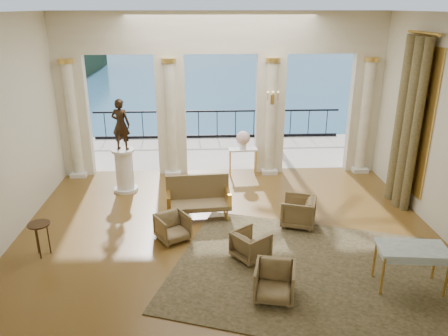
{
  "coord_description": "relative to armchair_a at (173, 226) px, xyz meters",
  "views": [
    {
      "loc": [
        -0.49,
        -8.26,
        4.6
      ],
      "look_at": [
        -0.07,
        0.6,
        1.31
      ],
      "focal_mm": 35.0,
      "sensor_mm": 36.0,
      "label": 1
    }
  ],
  "objects": [
    {
      "name": "floor",
      "position": [
        1.18,
        0.14,
        -0.31
      ],
      "size": [
        9.0,
        9.0,
        0.0
      ],
      "primitive_type": "plane",
      "color": "#4E2F0E",
      "rests_on": "ground"
    },
    {
      "name": "room_walls",
      "position": [
        1.18,
        -0.98,
        2.57
      ],
      "size": [
        9.0,
        9.0,
        9.0
      ],
      "color": "beige",
      "rests_on": "ground"
    },
    {
      "name": "arcade",
      "position": [
        1.18,
        3.96,
        2.27
      ],
      "size": [
        9.0,
        0.56,
        4.5
      ],
      "color": "beige",
      "rests_on": "ground"
    },
    {
      "name": "terrace",
      "position": [
        1.18,
        5.94,
        -0.36
      ],
      "size": [
        10.0,
        3.6,
        0.1
      ],
      "primitive_type": "cube",
      "color": "beige",
      "rests_on": "ground"
    },
    {
      "name": "balustrade",
      "position": [
        1.18,
        7.54,
        0.1
      ],
      "size": [
        9.0,
        0.06,
        1.03
      ],
      "color": "black",
      "rests_on": "terrace"
    },
    {
      "name": "palm_tree",
      "position": [
        3.18,
        6.74,
        3.78
      ],
      "size": [
        2.0,
        2.0,
        4.5
      ],
      "color": "#4C3823",
      "rests_on": "terrace"
    },
    {
      "name": "headland",
      "position": [
        -28.82,
        70.14,
        -3.31
      ],
      "size": [
        22.0,
        18.0,
        6.0
      ],
      "primitive_type": "cube",
      "color": "black",
      "rests_on": "sea"
    },
    {
      "name": "sea",
      "position": [
        1.18,
        60.14,
        -6.31
      ],
      "size": [
        160.0,
        160.0,
        0.0
      ],
      "primitive_type": "plane",
      "color": "#245F87",
      "rests_on": "ground"
    },
    {
      "name": "curtain",
      "position": [
        5.46,
        1.64,
        1.71
      ],
      "size": [
        0.33,
        1.4,
        4.09
      ],
      "color": "#484124",
      "rests_on": "ground"
    },
    {
      "name": "window_frame",
      "position": [
        5.65,
        1.64,
        1.79
      ],
      "size": [
        0.04,
        1.6,
        3.4
      ],
      "primitive_type": "cube",
      "color": "gold",
      "rests_on": "room_walls"
    },
    {
      "name": "wall_sconce",
      "position": [
        2.58,
        3.65,
        1.92
      ],
      "size": [
        0.3,
        0.11,
        0.33
      ],
      "color": "gold",
      "rests_on": "arcade"
    },
    {
      "name": "rug",
      "position": [
        2.58,
        -1.34,
        -0.3
      ],
      "size": [
        5.85,
        5.16,
        0.02
      ],
      "primitive_type": "cube",
      "rotation": [
        0.0,
        0.0,
        -0.32
      ],
      "color": "#292E16",
      "rests_on": "ground"
    },
    {
      "name": "armchair_a",
      "position": [
        0.0,
        0.0,
        0.0
      ],
      "size": [
        0.81,
        0.8,
        0.62
      ],
      "primitive_type": "imported",
      "rotation": [
        0.0,
        0.0,
        0.54
      ],
      "color": "#4B4023",
      "rests_on": "ground"
    },
    {
      "name": "armchair_b",
      "position": [
        1.82,
        -2.04,
        0.03
      ],
      "size": [
        0.77,
        0.74,
        0.67
      ],
      "primitive_type": "imported",
      "rotation": [
        0.0,
        0.0,
        -0.22
      ],
      "color": "#4B4023",
      "rests_on": "ground"
    },
    {
      "name": "armchair_c",
      "position": [
        2.75,
        0.52,
        0.05
      ],
      "size": [
        0.85,
        0.88,
        0.73
      ],
      "primitive_type": "imported",
      "rotation": [
        0.0,
        0.0,
        -1.89
      ],
      "color": "#4B4023",
      "rests_on": "ground"
    },
    {
      "name": "armchair_d",
      "position": [
        1.55,
        -0.79,
        -0.0
      ],
      "size": [
        0.81,
        0.82,
        0.62
      ],
      "primitive_type": "imported",
      "rotation": [
        0.0,
        0.0,
        2.22
      ],
      "color": "#4B4023",
      "rests_on": "ground"
    },
    {
      "name": "settee",
      "position": [
        0.53,
        1.07,
        0.17
      ],
      "size": [
        1.51,
        0.75,
        0.97
      ],
      "rotation": [
        0.0,
        0.0,
        0.09
      ],
      "color": "#4B4023",
      "rests_on": "ground"
    },
    {
      "name": "game_table",
      "position": [
        4.18,
        -1.86,
        0.39
      ],
      "size": [
        1.21,
        0.76,
        0.79
      ],
      "rotation": [
        0.0,
        0.0,
        -0.12
      ],
      "color": "#9DBBC6",
      "rests_on": "ground"
    },
    {
      "name": "pedestal",
      "position": [
        -1.41,
        2.67,
        0.24
      ],
      "size": [
        0.63,
        0.63,
        1.15
      ],
      "color": "silver",
      "rests_on": "ground"
    },
    {
      "name": "statue",
      "position": [
        -1.41,
        2.67,
        1.49
      ],
      "size": [
        0.54,
        0.43,
        1.31
      ],
      "primitive_type": "imported",
      "rotation": [
        0.0,
        0.0,
        2.88
      ],
      "color": "black",
      "rests_on": "pedestal"
    },
    {
      "name": "console_table",
      "position": [
        1.79,
        3.69,
        0.34
      ],
      "size": [
        0.85,
        0.38,
        0.79
      ],
      "rotation": [
        0.0,
        0.0,
        0.08
      ],
      "color": "silver",
      "rests_on": "ground"
    },
    {
      "name": "urn",
      "position": [
        1.79,
        3.69,
        0.77
      ],
      "size": [
        0.39,
        0.39,
        0.52
      ],
      "color": "white",
      "rests_on": "console_table"
    },
    {
      "name": "side_table",
      "position": [
        -2.51,
        -0.49,
        0.28
      ],
      "size": [
        0.43,
        0.43,
        0.69
      ],
      "color": "black",
      "rests_on": "ground"
    }
  ]
}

